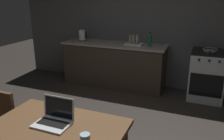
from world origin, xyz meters
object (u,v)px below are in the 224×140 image
Objects in this scene: dining_table at (54,137)px; electric_kettle at (82,35)px; frying_pan at (210,50)px; bottle at (150,40)px; laptop at (54,119)px; stove_oven at (207,75)px; dish_rack at (134,43)px.

electric_kettle reaches higher than dining_table.
bottle is at bearing -178.87° from frying_pan.
electric_kettle reaches higher than laptop.
laptop is 2.84m from bottle.
electric_kettle is (-2.57, 0.00, 0.57)m from stove_oven.
dish_rack is at bearing 171.14° from bottle.
frying_pan is (1.28, 2.84, 0.14)m from laptop.
laptop is (-0.04, 0.09, 0.12)m from dining_table.
frying_pan is 1.40m from dish_rack.
electric_kettle is at bearing 179.36° from frying_pan.
frying_pan is (1.24, 2.93, 0.26)m from dining_table.
dish_rack is (-1.40, 0.03, 0.02)m from frying_pan.
dish_rack is at bearing 93.21° from dining_table.
dining_table is 2.94m from bottle.
dining_table is 3.26m from electric_kettle.
laptop is 1.12× the size of bottle.
bottle is (-1.08, -0.05, 0.59)m from stove_oven.
laptop is at bearing -114.25° from frying_pan.
laptop is at bearing -94.01° from bottle.
electric_kettle reaches higher than stove_oven.
stove_oven is 3.20× the size of bottle.
dish_rack is at bearing 178.83° from frying_pan.
stove_oven is 3.21m from dining_table.
laptop is 2.88m from dish_rack.
bottle is 0.84× the size of dish_rack.
dish_rack reaches higher than laptop.
dish_rack reaches higher than dining_table.
bottle is at bearing -177.49° from stove_oven.
bottle reaches higher than stove_oven.
electric_kettle is at bearing 179.94° from stove_oven.
laptop is at bearing 116.08° from dining_table.
laptop is at bearing -87.55° from dish_rack.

